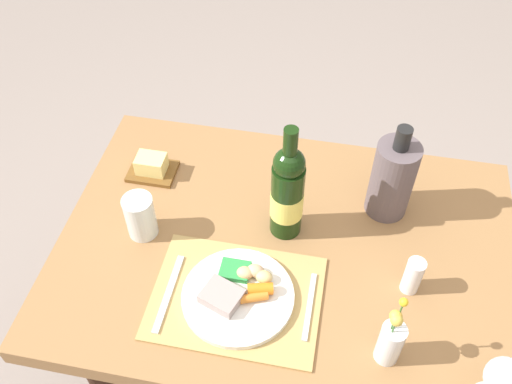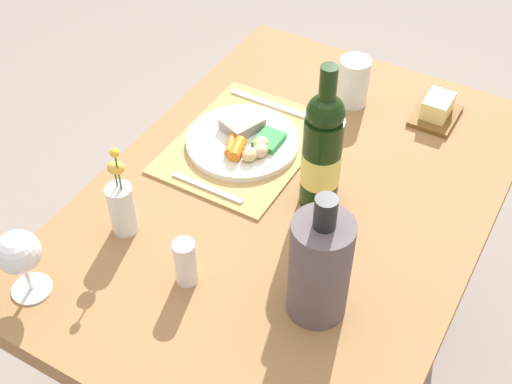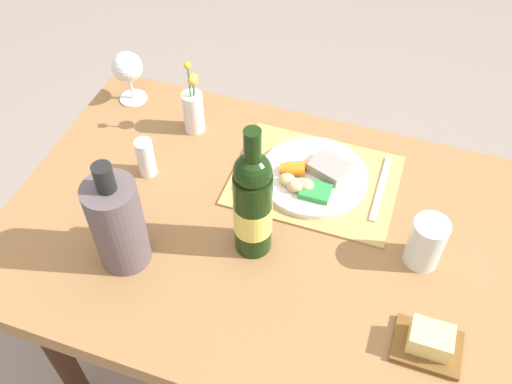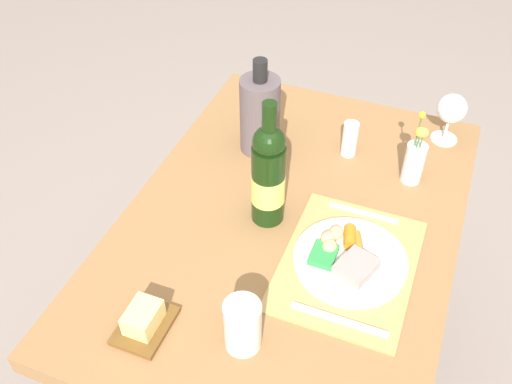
{
  "view_description": "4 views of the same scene",
  "coord_description": "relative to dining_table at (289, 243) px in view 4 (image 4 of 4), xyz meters",
  "views": [
    {
      "loc": [
        0.09,
        -0.83,
        1.88
      ],
      "look_at": [
        -0.09,
        0.08,
        0.83
      ],
      "focal_mm": 39.39,
      "sensor_mm": 36.0,
      "label": 1
    },
    {
      "loc": [
        0.93,
        0.45,
        1.76
      ],
      "look_at": [
        0.05,
        -0.06,
        0.76
      ],
      "focal_mm": 47.56,
      "sensor_mm": 36.0,
      "label": 2
    },
    {
      "loc": [
        -0.26,
        0.75,
        1.76
      ],
      "look_at": [
        0.0,
        -0.0,
        0.84
      ],
      "focal_mm": 39.93,
      "sensor_mm": 36.0,
      "label": 3
    },
    {
      "loc": [
        -0.96,
        -0.28,
        1.76
      ],
      "look_at": [
        -0.01,
        0.09,
        0.81
      ],
      "focal_mm": 40.43,
      "sensor_mm": 36.0,
      "label": 4
    }
  ],
  "objects": [
    {
      "name": "ground_plane",
      "position": [
        0.0,
        0.0,
        -0.65
      ],
      "size": [
        8.0,
        8.0,
        0.0
      ],
      "primitive_type": "plane",
      "color": "gray"
    },
    {
      "name": "dining_table",
      "position": [
        0.0,
        0.0,
        0.0
      ],
      "size": [
        1.15,
        0.8,
        0.74
      ],
      "color": "olive",
      "rests_on": "ground_plane"
    },
    {
      "name": "placemat",
      "position": [
        -0.09,
        -0.17,
        0.09
      ],
      "size": [
        0.39,
        0.3,
        0.01
      ],
      "primitive_type": "cube",
      "color": "tan",
      "rests_on": "dining_table"
    },
    {
      "name": "dinner_plate",
      "position": [
        -0.09,
        -0.17,
        0.11
      ],
      "size": [
        0.26,
        0.26,
        0.04
      ],
      "color": "white",
      "rests_on": "placemat"
    },
    {
      "name": "fork",
      "position": [
        -0.25,
        -0.19,
        0.1
      ],
      "size": [
        0.02,
        0.21,
        0.0
      ],
      "primitive_type": "cube",
      "rotation": [
        0.0,
        0.0,
        -0.0
      ],
      "color": "silver",
      "rests_on": "placemat"
    },
    {
      "name": "knife",
      "position": [
        0.08,
        -0.16,
        0.1
      ],
      "size": [
        0.01,
        0.18,
        0.0
      ],
      "primitive_type": "cube",
      "rotation": [
        0.0,
        0.0,
        0.0
      ],
      "color": "silver",
      "rests_on": "placemat"
    },
    {
      "name": "wine_glass",
      "position": [
        0.47,
        -0.31,
        0.19
      ],
      "size": [
        0.08,
        0.08,
        0.15
      ],
      "color": "white",
      "rests_on": "dining_table"
    },
    {
      "name": "water_tumbler",
      "position": [
        -0.37,
        -0.02,
        0.14
      ],
      "size": [
        0.08,
        0.08,
        0.12
      ],
      "color": "silver",
      "rests_on": "dining_table"
    },
    {
      "name": "flower_vase",
      "position": [
        0.26,
        -0.25,
        0.16
      ],
      "size": [
        0.05,
        0.05,
        0.22
      ],
      "color": "silver",
      "rests_on": "dining_table"
    },
    {
      "name": "butter_dish",
      "position": [
        -0.41,
        0.18,
        0.11
      ],
      "size": [
        0.13,
        0.1,
        0.06
      ],
      "color": "brown",
      "rests_on": "dining_table"
    },
    {
      "name": "wine_bottle",
      "position": [
        -0.01,
        0.06,
        0.23
      ],
      "size": [
        0.08,
        0.08,
        0.34
      ],
      "color": "black",
      "rests_on": "dining_table"
    },
    {
      "name": "salt_shaker",
      "position": [
        0.3,
        -0.07,
        0.14
      ],
      "size": [
        0.04,
        0.04,
        0.1
      ],
      "primitive_type": "cylinder",
      "color": "white",
      "rests_on": "dining_table"
    },
    {
      "name": "cooler_bottle",
      "position": [
        0.24,
        0.17,
        0.2
      ],
      "size": [
        0.11,
        0.11,
        0.28
      ],
      "color": "#5C5054",
      "rests_on": "dining_table"
    }
  ]
}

